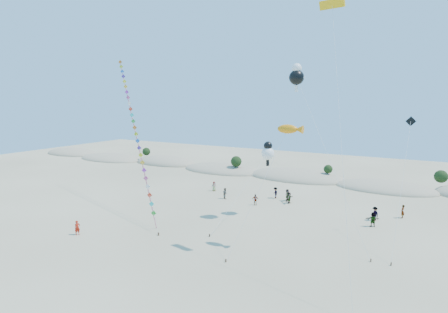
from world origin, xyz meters
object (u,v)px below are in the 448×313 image
Objects in this scene: fish_kite at (290,130)px; parafoil_kite at (332,9)px; kite_train at (134,126)px; flyer_foreground at (77,228)px.

parafoil_kite reaches higher than fish_kite.
kite_train is 0.91× the size of parafoil_kite.
flyer_foreground is (-25.12, -8.40, -22.15)m from parafoil_kite.
parafoil_kite is 14.66× the size of flyer_foreground.
kite_train is 13.33× the size of flyer_foreground.
kite_train is at bearing 171.04° from parafoil_kite.
fish_kite is 11.48m from parafoil_kite.
flyer_foreground is (2.90, -12.81, -10.46)m from kite_train.
flyer_foreground is at bearing -161.51° from parafoil_kite.
fish_kite is at bearing -47.03° from flyer_foreground.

